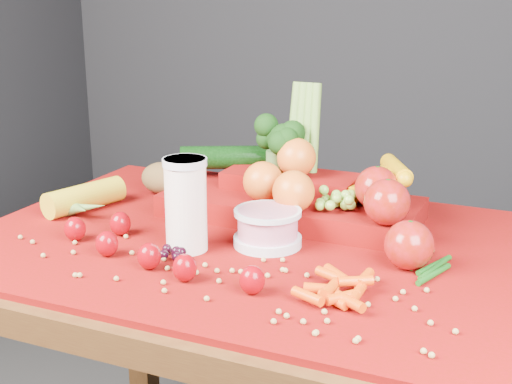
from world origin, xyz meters
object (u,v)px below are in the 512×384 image
at_px(table, 252,291).
at_px(milk_glass, 186,201).
at_px(produce_mound, 305,190).
at_px(yogurt_bowl, 268,226).

bearing_deg(table, milk_glass, -132.32).
distance_m(milk_glass, produce_mound, 0.28).
relative_size(table, milk_glass, 6.45).
bearing_deg(milk_glass, produce_mound, 60.67).
height_order(table, produce_mound, produce_mound).
bearing_deg(produce_mound, milk_glass, -119.33).
height_order(table, milk_glass, milk_glass).
distance_m(yogurt_bowl, produce_mound, 0.17).
relative_size(yogurt_bowl, produce_mound, 0.21).
bearing_deg(milk_glass, yogurt_bowl, 32.01).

